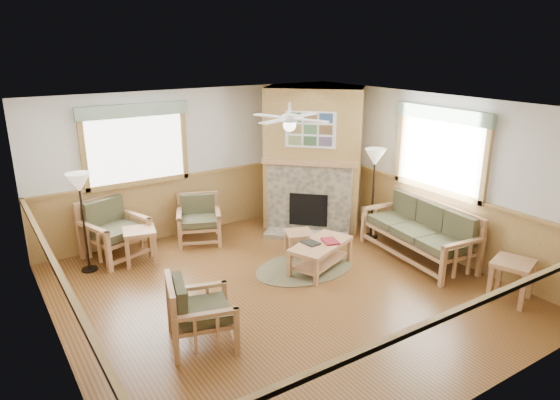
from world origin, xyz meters
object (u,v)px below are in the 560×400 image
armchair_back_left (115,230)px  end_table_sofa (511,280)px  coffee_table (321,256)px  sofa (418,232)px  floor_lamp_right (373,194)px  armchair_left (202,311)px  end_table_chairs (140,246)px  footstool (299,242)px  floor_lamp_left (84,223)px  armchair_back_right (199,220)px

armchair_back_left → end_table_sofa: 6.19m
armchair_back_left → coffee_table: size_ratio=0.88×
sofa → coffee_table: sofa is taller
floor_lamp_right → armchair_left: bearing=-160.6°
armchair_left → end_table_chairs: 2.70m
sofa → end_table_sofa: size_ratio=3.44×
sofa → armchair_back_left: armchair_back_left is taller
sofa → end_table_sofa: sofa is taller
end_table_sofa → footstool: 3.35m
armchair_left → coffee_table: armchair_left is taller
floor_lamp_left → armchair_back_right: bearing=4.0°
coffee_table → end_table_sofa: 2.79m
armchair_left → floor_lamp_left: size_ratio=0.53×
footstool → armchair_left: bearing=-148.3°
armchair_left → floor_lamp_left: floor_lamp_left is taller
armchair_left → end_table_sofa: (4.09, -1.40, -0.13)m
sofa → end_table_sofa: bearing=6.4°
armchair_back_left → end_table_chairs: size_ratio=1.73×
coffee_table → end_table_sofa: size_ratio=1.90×
sofa → armchair_back_right: 3.85m
end_table_sofa → end_table_chairs: bearing=134.1°
armchair_back_left → armchair_left: bearing=-105.2°
armchair_left → floor_lamp_right: floor_lamp_right is taller
sofa → end_table_chairs: (-3.97, 2.37, -0.19)m
armchair_left → end_table_sofa: bearing=-93.3°
armchair_back_left → coffee_table: 3.45m
armchair_back_left → end_table_sofa: bearing=-64.8°
floor_lamp_left → end_table_chairs: bearing=-9.9°
end_table_sofa → armchair_back_right: bearing=122.5°
coffee_table → floor_lamp_left: size_ratio=0.70×
armchair_back_left → floor_lamp_left: size_ratio=0.61×
armchair_back_left → armchair_left: 3.09m
armchair_back_right → floor_lamp_right: bearing=-6.2°
floor_lamp_left → end_table_sofa: bearing=-41.6°
armchair_left → coffee_table: size_ratio=0.76×
armchair_back_right → armchair_left: (-1.30, -2.97, 0.01)m
armchair_back_right → coffee_table: size_ratio=0.75×
coffee_table → sofa: bearing=-39.4°
armchair_left → footstool: (2.53, 1.56, -0.24)m
armchair_back_left → end_table_sofa: size_ratio=1.66×
armchair_back_right → end_table_sofa: 5.19m
armchair_back_right → floor_lamp_right: (2.79, -1.53, 0.42)m
sofa → armchair_left: bearing=-79.2°
floor_lamp_left → floor_lamp_right: 4.97m
floor_lamp_left → floor_lamp_right: bearing=-16.3°
footstool → floor_lamp_right: 1.69m
footstool → end_table_chairs: bearing=154.9°
footstool → armchair_back_right: bearing=131.2°
coffee_table → armchair_back_left: bearing=118.1°
sofa → floor_lamp_right: floor_lamp_right is taller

